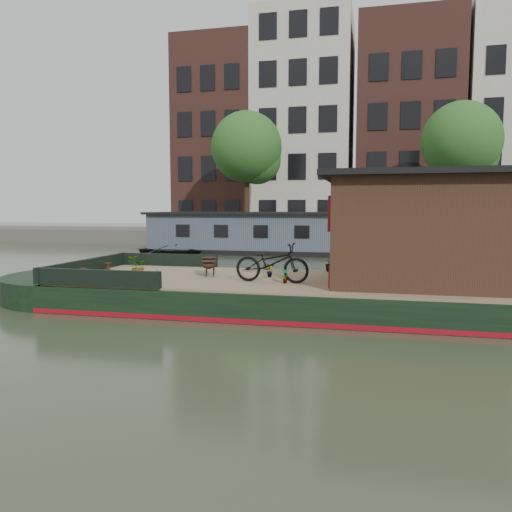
% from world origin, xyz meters
% --- Properties ---
extents(ground, '(120.00, 120.00, 0.00)m').
position_xyz_m(ground, '(0.00, 0.00, 0.00)').
color(ground, '#2C3924').
rests_on(ground, ground).
extents(houseboat_hull, '(14.01, 4.02, 0.60)m').
position_xyz_m(houseboat_hull, '(-1.33, 0.00, 0.27)').
color(houseboat_hull, black).
rests_on(houseboat_hull, ground).
extents(houseboat_deck, '(11.80, 3.80, 0.05)m').
position_xyz_m(houseboat_deck, '(0.00, 0.00, 0.62)').
color(houseboat_deck, '#97805D').
rests_on(houseboat_deck, houseboat_hull).
extents(bow_bulwark, '(3.00, 4.00, 0.35)m').
position_xyz_m(bow_bulwark, '(-5.07, 0.00, 0.82)').
color(bow_bulwark, black).
rests_on(bow_bulwark, houseboat_deck).
extents(cabin, '(4.00, 3.50, 2.42)m').
position_xyz_m(cabin, '(2.19, 0.00, 1.88)').
color(cabin, black).
rests_on(cabin, houseboat_deck).
extents(bicycle, '(1.73, 0.72, 0.89)m').
position_xyz_m(bicycle, '(-0.92, -0.55, 1.09)').
color(bicycle, black).
rests_on(bicycle, houseboat_deck).
extents(potted_plant_a, '(0.22, 0.21, 0.34)m').
position_xyz_m(potted_plant_a, '(-0.61, -0.64, 0.82)').
color(potted_plant_a, brown).
rests_on(potted_plant_a, houseboat_deck).
extents(potted_plant_b, '(0.20, 0.21, 0.30)m').
position_xyz_m(potted_plant_b, '(-1.15, 0.29, 0.80)').
color(potted_plant_b, maroon).
rests_on(potted_plant_b, houseboat_deck).
extents(potted_plant_c, '(0.60, 0.59, 0.51)m').
position_xyz_m(potted_plant_c, '(-4.26, -0.47, 0.91)').
color(potted_plant_c, '#955F2B').
rests_on(potted_plant_c, houseboat_deck).
extents(potted_plant_d, '(0.29, 0.29, 0.47)m').
position_xyz_m(potted_plant_d, '(0.20, 1.67, 0.88)').
color(potted_plant_d, brown).
rests_on(potted_plant_d, houseboat_deck).
extents(potted_plant_e, '(0.20, 0.20, 0.32)m').
position_xyz_m(potted_plant_e, '(-3.36, -1.29, 0.81)').
color(potted_plant_e, '#9A632D').
rests_on(potted_plant_e, houseboat_deck).
extents(brazier_front, '(0.44, 0.44, 0.39)m').
position_xyz_m(brazier_front, '(-2.59, -0.03, 0.84)').
color(brazier_front, black).
rests_on(brazier_front, houseboat_deck).
extents(brazier_rear, '(0.44, 0.44, 0.44)m').
position_xyz_m(brazier_rear, '(-2.72, 0.38, 0.87)').
color(brazier_rear, black).
rests_on(brazier_rear, houseboat_deck).
extents(bollard_port, '(0.19, 0.19, 0.21)m').
position_xyz_m(bollard_port, '(-5.60, 0.49, 0.76)').
color(bollard_port, black).
rests_on(bollard_port, houseboat_deck).
extents(bollard_stbd, '(0.18, 0.18, 0.21)m').
position_xyz_m(bollard_stbd, '(-5.60, -0.66, 0.75)').
color(bollard_stbd, black).
rests_on(bollard_stbd, houseboat_deck).
extents(dinghy, '(3.64, 2.84, 0.69)m').
position_xyz_m(dinghy, '(-8.40, 11.50, 0.34)').
color(dinghy, black).
rests_on(dinghy, ground).
extents(far_houseboat, '(20.40, 4.40, 2.11)m').
position_xyz_m(far_houseboat, '(0.00, 14.00, 0.97)').
color(far_houseboat, '#47515E').
rests_on(far_houseboat, ground).
extents(quay, '(60.00, 6.00, 0.90)m').
position_xyz_m(quay, '(0.00, 20.50, 0.45)').
color(quay, '#47443F').
rests_on(quay, ground).
extents(townhouse_row, '(27.25, 8.00, 16.50)m').
position_xyz_m(townhouse_row, '(0.15, 27.50, 7.90)').
color(townhouse_row, brown).
rests_on(townhouse_row, ground).
extents(tree_left, '(4.40, 4.40, 7.40)m').
position_xyz_m(tree_left, '(-6.36, 19.07, 5.89)').
color(tree_left, '#332316').
rests_on(tree_left, quay).
extents(tree_right, '(4.40, 4.40, 7.40)m').
position_xyz_m(tree_right, '(6.14, 19.07, 5.89)').
color(tree_right, '#332316').
rests_on(tree_right, quay).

